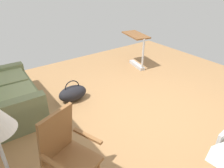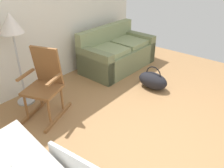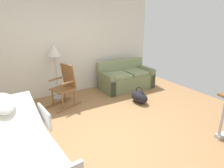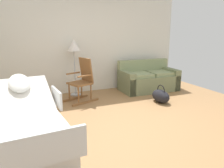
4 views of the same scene
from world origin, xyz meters
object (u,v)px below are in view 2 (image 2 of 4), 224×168
(rocking_chair, at_px, (45,84))
(duffel_bag, at_px, (153,80))
(floor_lamp, at_px, (12,30))
(couch, at_px, (117,54))

(rocking_chair, relative_size, duffel_bag, 1.85)
(duffel_bag, bearing_deg, floor_lamp, 140.95)
(floor_lamp, bearing_deg, rocking_chair, -85.38)
(couch, height_order, duffel_bag, couch)
(floor_lamp, bearing_deg, duffel_bag, -39.05)
(couch, height_order, rocking_chair, rocking_chair)
(rocking_chair, height_order, duffel_bag, rocking_chair)
(couch, distance_m, rocking_chair, 2.03)
(rocking_chair, distance_m, floor_lamp, 0.91)
(couch, distance_m, duffel_bag, 1.13)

